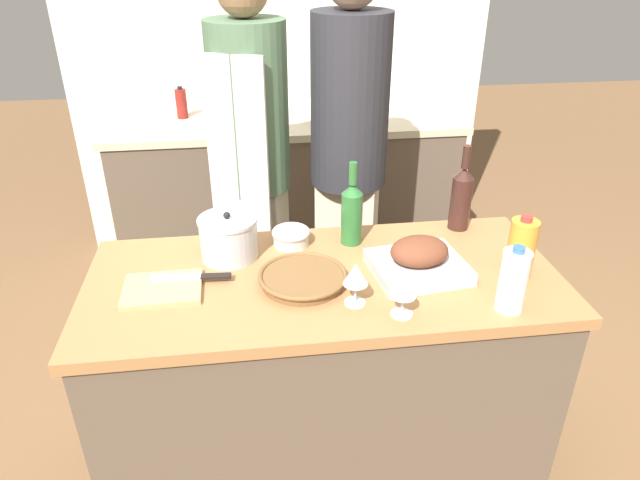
% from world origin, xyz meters
% --- Properties ---
extents(ground_plane, '(12.00, 12.00, 0.00)m').
position_xyz_m(ground_plane, '(0.00, 0.00, 0.00)').
color(ground_plane, brown).
extents(kitchen_island, '(1.57, 0.70, 0.86)m').
position_xyz_m(kitchen_island, '(0.00, 0.00, 0.43)').
color(kitchen_island, brown).
rests_on(kitchen_island, ground_plane).
extents(back_counter, '(2.01, 0.60, 0.93)m').
position_xyz_m(back_counter, '(0.00, 1.59, 0.47)').
color(back_counter, brown).
rests_on(back_counter, ground_plane).
extents(back_wall, '(2.51, 0.10, 2.55)m').
position_xyz_m(back_wall, '(0.00, 1.94, 1.27)').
color(back_wall, silver).
rests_on(back_wall, ground_plane).
extents(roasting_pan, '(0.33, 0.30, 0.13)m').
position_xyz_m(roasting_pan, '(0.31, -0.02, 0.91)').
color(roasting_pan, '#BCBCC1').
rests_on(roasting_pan, kitchen_island).
extents(wicker_basket, '(0.29, 0.29, 0.04)m').
position_xyz_m(wicker_basket, '(-0.08, -0.04, 0.88)').
color(wicker_basket, brown).
rests_on(wicker_basket, kitchen_island).
extents(cutting_board, '(0.25, 0.20, 0.02)m').
position_xyz_m(cutting_board, '(-0.52, -0.02, 0.87)').
color(cutting_board, tan).
rests_on(cutting_board, kitchen_island).
extents(stock_pot, '(0.21, 0.21, 0.17)m').
position_xyz_m(stock_pot, '(-0.31, 0.17, 0.94)').
color(stock_pot, '#B7B7BC').
rests_on(stock_pot, kitchen_island).
extents(mixing_bowl, '(0.14, 0.14, 0.06)m').
position_xyz_m(mixing_bowl, '(-0.09, 0.23, 0.90)').
color(mixing_bowl, beige).
rests_on(mixing_bowl, kitchen_island).
extents(juice_jug, '(0.09, 0.09, 0.22)m').
position_xyz_m(juice_jug, '(0.64, -0.08, 0.96)').
color(juice_jug, orange).
rests_on(juice_jug, kitchen_island).
extents(milk_jug, '(0.08, 0.08, 0.21)m').
position_xyz_m(milk_jug, '(0.53, -0.26, 0.96)').
color(milk_jug, white).
rests_on(milk_jug, kitchen_island).
extents(wine_bottle_green, '(0.08, 0.08, 0.31)m').
position_xyz_m(wine_bottle_green, '(0.13, 0.22, 0.98)').
color(wine_bottle_green, '#28662D').
rests_on(wine_bottle_green, kitchen_island).
extents(wine_bottle_dark, '(0.08, 0.08, 0.33)m').
position_xyz_m(wine_bottle_dark, '(0.56, 0.28, 0.99)').
color(wine_bottle_dark, '#381E19').
rests_on(wine_bottle_dark, kitchen_island).
extents(wine_glass_left, '(0.08, 0.08, 0.14)m').
position_xyz_m(wine_glass_left, '(0.07, -0.17, 0.96)').
color(wine_glass_left, silver).
rests_on(wine_glass_left, kitchen_island).
extents(wine_glass_right, '(0.08, 0.08, 0.14)m').
position_xyz_m(wine_glass_right, '(0.20, -0.25, 0.96)').
color(wine_glass_right, silver).
rests_on(wine_glass_right, kitchen_island).
extents(knife_chef, '(0.26, 0.05, 0.01)m').
position_xyz_m(knife_chef, '(-0.42, 0.02, 0.88)').
color(knife_chef, '#B7B7BC').
rests_on(knife_chef, cutting_board).
extents(condiment_bottle_tall, '(0.06, 0.06, 0.21)m').
position_xyz_m(condiment_bottle_tall, '(0.18, 1.54, 1.02)').
color(condiment_bottle_tall, '#332D28').
rests_on(condiment_bottle_tall, back_counter).
extents(condiment_bottle_short, '(0.06, 0.06, 0.18)m').
position_xyz_m(condiment_bottle_short, '(-0.58, 1.70, 1.01)').
color(condiment_bottle_short, maroon).
rests_on(condiment_bottle_short, back_counter).
extents(person_cook_aproned, '(0.35, 0.37, 1.78)m').
position_xyz_m(person_cook_aproned, '(-0.21, 0.82, 0.99)').
color(person_cook_aproned, beige).
rests_on(person_cook_aproned, ground_plane).
extents(person_cook_guest, '(0.34, 0.34, 1.81)m').
position_xyz_m(person_cook_guest, '(0.22, 0.78, 1.01)').
color(person_cook_guest, beige).
rests_on(person_cook_guest, ground_plane).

